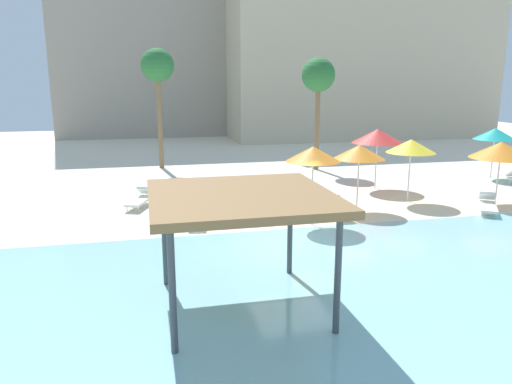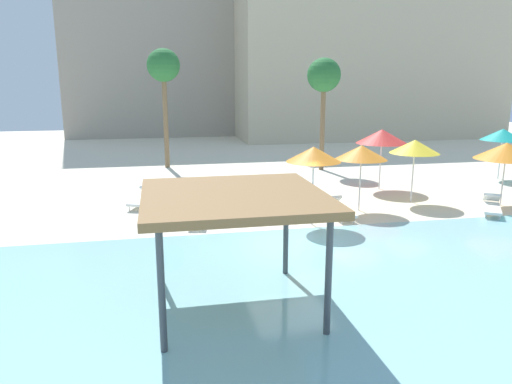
# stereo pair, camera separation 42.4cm
# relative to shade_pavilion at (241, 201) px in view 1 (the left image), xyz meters

# --- Properties ---
(ground_plane) EXTENTS (80.00, 80.00, 0.00)m
(ground_plane) POSITION_rel_shade_pavilion_xyz_m (2.42, 3.90, -2.51)
(ground_plane) COLOR beige
(lagoon_water) EXTENTS (44.00, 13.50, 0.04)m
(lagoon_water) POSITION_rel_shade_pavilion_xyz_m (2.42, -1.35, -2.49)
(lagoon_water) COLOR #8CC6CC
(lagoon_water) RESTS_ON ground
(shade_pavilion) EXTENTS (3.95, 3.95, 2.69)m
(shade_pavilion) POSITION_rel_shade_pavilion_xyz_m (0.00, 0.00, 0.00)
(shade_pavilion) COLOR #42474C
(shade_pavilion) RESTS_ON ground
(beach_umbrella_orange_0) EXTENTS (1.94, 1.94, 2.83)m
(beach_umbrella_orange_0) POSITION_rel_shade_pavilion_xyz_m (3.76, 5.91, 0.05)
(beach_umbrella_orange_0) COLOR silver
(beach_umbrella_orange_0) RESTS_ON ground
(beach_umbrella_teal_1) EXTENTS (2.19, 2.19, 2.65)m
(beach_umbrella_teal_1) POSITION_rel_shade_pavilion_xyz_m (16.07, 11.96, -0.16)
(beach_umbrella_teal_1) COLOR silver
(beach_umbrella_teal_1) RESTS_ON ground
(beach_umbrella_orange_2) EXTENTS (2.03, 2.03, 2.62)m
(beach_umbrella_orange_2) POSITION_rel_shade_pavilion_xyz_m (6.22, 7.41, -0.17)
(beach_umbrella_orange_2) COLOR silver
(beach_umbrella_orange_2) RESTS_ON ground
(beach_umbrella_orange_4) EXTENTS (2.49, 2.49, 2.62)m
(beach_umbrella_orange_4) POSITION_rel_shade_pavilion_xyz_m (12.36, 7.01, -0.23)
(beach_umbrella_orange_4) COLOR silver
(beach_umbrella_orange_4) RESTS_ON ground
(beach_umbrella_yellow_5) EXTENTS (2.06, 2.06, 2.68)m
(beach_umbrella_yellow_5) POSITION_rel_shade_pavilion_xyz_m (8.95, 8.23, -0.12)
(beach_umbrella_yellow_5) COLOR silver
(beach_umbrella_yellow_5) RESTS_ON ground
(beach_umbrella_red_7) EXTENTS (2.42, 2.42, 2.86)m
(beach_umbrella_red_7) POSITION_rel_shade_pavilion_xyz_m (8.78, 10.95, 0.01)
(beach_umbrella_red_7) COLOR silver
(beach_umbrella_red_7) RESTS_ON ground
(lounge_chair_0) EXTENTS (1.56, 1.91, 0.74)m
(lounge_chair_0) POSITION_rel_shade_pavilion_xyz_m (11.06, 5.86, -2.18)
(lounge_chair_0) COLOR white
(lounge_chair_0) RESTS_ON ground
(lounge_chair_1) EXTENTS (0.88, 1.97, 0.74)m
(lounge_chair_1) POSITION_rel_shade_pavilion_xyz_m (2.30, 7.79, -2.18)
(lounge_chair_1) COLOR white
(lounge_chair_1) RESTS_ON ground
(lounge_chair_3) EXTENTS (1.24, 1.98, 0.74)m
(lounge_chair_3) POSITION_rel_shade_pavilion_xyz_m (-2.27, 9.92, -2.18)
(lounge_chair_3) COLOR white
(lounge_chair_3) RESTS_ON ground
(lounge_chair_5) EXTENTS (0.69, 1.92, 0.74)m
(lounge_chair_5) POSITION_rel_shade_pavilion_xyz_m (5.04, 6.66, -2.18)
(lounge_chair_5) COLOR white
(lounge_chair_5) RESTS_ON ground
(lounge_chair_6) EXTENTS (0.91, 1.97, 0.74)m
(lounge_chair_6) POSITION_rel_shade_pavilion_xyz_m (-0.25, 6.98, -2.18)
(lounge_chair_6) COLOR white
(lounge_chair_6) RESTS_ON ground
(palm_tree_0) EXTENTS (1.90, 1.90, 6.91)m
(palm_tree_0) POSITION_rel_shade_pavilion_xyz_m (-1.07, 19.02, 3.26)
(palm_tree_0) COLOR brown
(palm_tree_0) RESTS_ON ground
(palm_tree_1) EXTENTS (1.90, 1.90, 6.35)m
(palm_tree_1) POSITION_rel_shade_pavilion_xyz_m (7.75, 16.45, 2.74)
(palm_tree_1) COLOR brown
(palm_tree_1) RESTS_ON ground
(hotel_block_0) EXTENTS (18.90, 8.40, 20.24)m
(hotel_block_0) POSITION_rel_shade_pavilion_xyz_m (-0.20, 39.06, 7.61)
(hotel_block_0) COLOR #9E9384
(hotel_block_0) RESTS_ON ground
(hotel_block_1) EXTENTS (23.95, 8.26, 14.84)m
(hotel_block_1) POSITION_rel_shade_pavilion_xyz_m (17.58, 32.29, 4.91)
(hotel_block_1) COLOR beige
(hotel_block_1) RESTS_ON ground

